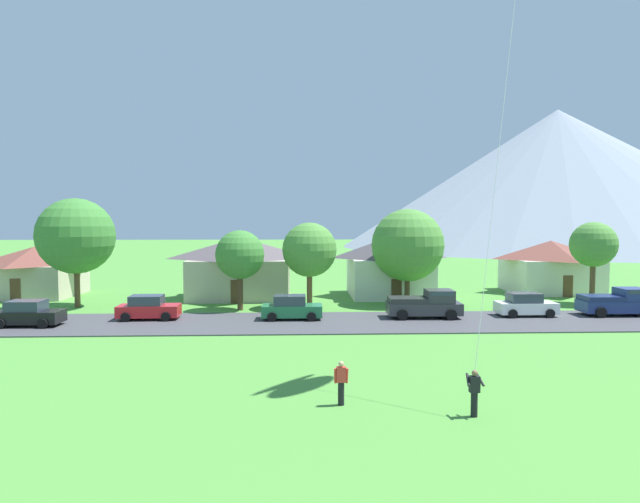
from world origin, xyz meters
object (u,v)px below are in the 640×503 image
house_rightmost (550,266)px  parked_car_green_west_end (291,308)px  pickup_truck_navy_east_side (618,302)px  house_leftmost (240,267)px  house_left_center (389,265)px  parked_car_red_mid_east (148,308)px  parked_car_black_east_end (28,314)px  parked_car_white_mid_west (525,305)px  house_right_center (35,270)px  tree_left_of_center (76,236)px  pickup_truck_charcoal_west_side (426,304)px  watcher_person (341,382)px  tree_right_of_center (408,245)px  tree_near_left (593,245)px  tree_near_right (240,255)px  tree_center (309,250)px

house_rightmost → parked_car_green_west_end: bearing=-151.3°
pickup_truck_navy_east_side → house_leftmost: bearing=160.1°
house_left_center → parked_car_green_west_end: size_ratio=1.97×
parked_car_red_mid_east → parked_car_black_east_end: 7.51m
parked_car_white_mid_west → house_right_center: bearing=163.2°
tree_left_of_center → pickup_truck_charcoal_west_side: bearing=-12.6°
house_left_center → watcher_person: 30.03m
tree_right_of_center → house_left_center: bearing=98.4°
pickup_truck_navy_east_side → tree_left_of_center: bearing=172.2°
tree_right_of_center → house_rightmost: bearing=23.5°
house_rightmost → pickup_truck_charcoal_west_side: bearing=-138.9°
house_leftmost → watcher_person: house_leftmost is taller
tree_left_of_center → parked_car_red_mid_east: 10.61m
house_rightmost → tree_near_left: 7.81m
pickup_truck_charcoal_west_side → watcher_person: bearing=-113.0°
house_right_center → parked_car_green_west_end: (24.02, -13.00, -1.52)m
tree_near_right → pickup_truck_charcoal_west_side: tree_near_right is taller
house_rightmost → parked_car_red_mid_east: house_rightmost is taller
house_left_center → tree_near_right: size_ratio=1.33×
house_leftmost → house_rightmost: (29.95, 2.78, -0.23)m
parked_car_black_east_end → tree_near_left: bearing=10.8°
tree_left_of_center → parked_car_white_mid_west: bearing=-9.3°
tree_near_left → parked_car_black_east_end: 43.36m
pickup_truck_navy_east_side → watcher_person: bearing=-140.5°
house_left_center → tree_left_of_center: (-26.29, -5.67, 2.91)m
house_rightmost → tree_center: bearing=-160.4°
watcher_person → house_leftmost: bearing=103.8°
parked_car_green_west_end → parked_car_black_east_end: bearing=-174.2°
parked_car_black_east_end → pickup_truck_charcoal_west_side: pickup_truck_charcoal_west_side is taller
house_rightmost → parked_car_green_west_end: 28.73m
parked_car_white_mid_west → tree_left_of_center: bearing=170.7°
tree_center → parked_car_white_mid_west: (15.61, -4.67, -3.79)m
tree_near_right → tree_near_left: bearing=3.9°
parked_car_black_east_end → pickup_truck_navy_east_side: size_ratio=0.81×
tree_center → tree_left_of_center: bearing=177.1°
house_leftmost → tree_near_right: bearing=-83.7°
tree_right_of_center → parked_car_green_west_end: bearing=-143.8°
house_right_center → parked_car_red_mid_east: size_ratio=1.86×
tree_right_of_center → parked_car_green_west_end: (-9.63, -7.05, -4.08)m
house_rightmost → pickup_truck_navy_east_side: bearing=-95.5°
house_right_center → pickup_truck_navy_east_side: bearing=-14.5°
tree_right_of_center → tree_near_right: tree_right_of_center is taller
house_left_center → house_rightmost: house_left_center is taller
house_rightmost → watcher_person: size_ratio=5.00×
parked_car_black_east_end → house_leftmost: bearing=45.7°
parked_car_red_mid_east → pickup_truck_charcoal_west_side: size_ratio=0.81×
parked_car_green_west_end → pickup_truck_navy_east_side: pickup_truck_navy_east_side is taller
tree_near_right → watcher_person: bearing=-74.0°
parked_car_red_mid_east → tree_left_of_center: bearing=141.2°
tree_near_right → parked_car_red_mid_east: tree_near_right is taller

